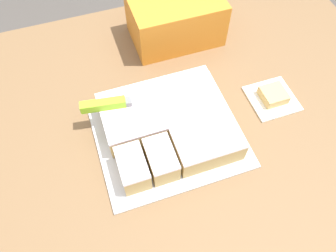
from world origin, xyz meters
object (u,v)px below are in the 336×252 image
cake (169,125)px  brownie (273,95)px  storage_box (176,19)px  knife (114,104)px  cake_board (168,133)px

cake → brownie: 0.30m
brownie → cake: bearing=-177.9°
brownie → storage_box: (-0.16, 0.32, 0.05)m
knife → brownie: bearing=-0.4°
cake_board → cake: size_ratio=1.20×
storage_box → cake_board: bearing=-112.4°
cake → knife: 0.14m
cake_board → knife: size_ratio=1.26×
storage_box → brownie: bearing=-62.4°
cake → knife: bearing=146.7°
cake_board → storage_box: (0.14, 0.33, 0.06)m
cake → cake_board: bearing=-140.6°
brownie → knife: bearing=171.2°
knife → brownie: size_ratio=4.49×
knife → brownie: knife is taller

